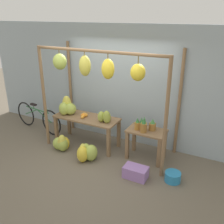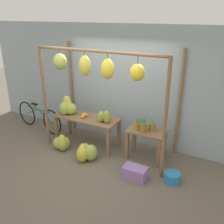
# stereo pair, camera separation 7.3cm
# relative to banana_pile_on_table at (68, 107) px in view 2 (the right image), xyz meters

# --- Properties ---
(ground_plane) EXTENTS (20.00, 20.00, 0.00)m
(ground_plane) POSITION_rel_banana_pile_on_table_xyz_m (1.07, -0.71, -0.89)
(ground_plane) COLOR #665B4C
(shop_wall_back) EXTENTS (8.00, 0.08, 2.80)m
(shop_wall_back) POSITION_rel_banana_pile_on_table_xyz_m (1.07, 0.74, 0.51)
(shop_wall_back) COLOR #99A8B2
(shop_wall_back) RESTS_ON ground_plane
(stall_awning) EXTENTS (2.93, 1.18, 2.36)m
(stall_awning) POSITION_rel_banana_pile_on_table_xyz_m (1.03, -0.20, 0.89)
(stall_awning) COLOR brown
(stall_awning) RESTS_ON ground_plane
(display_table_main) EXTENTS (1.55, 0.61, 0.72)m
(display_table_main) POSITION_rel_banana_pile_on_table_xyz_m (0.51, 0.05, -0.29)
(display_table_main) COLOR brown
(display_table_main) RESTS_ON ground_plane
(display_table_side) EXTENTS (0.82, 0.50, 0.68)m
(display_table_side) POSITION_rel_banana_pile_on_table_xyz_m (1.99, 0.11, -0.38)
(display_table_side) COLOR brown
(display_table_side) RESTS_ON ground_plane
(banana_pile_on_table) EXTENTS (0.47, 0.44, 0.44)m
(banana_pile_on_table) POSITION_rel_banana_pile_on_table_xyz_m (0.00, 0.00, 0.00)
(banana_pile_on_table) COLOR #9EB247
(banana_pile_on_table) RESTS_ON display_table_main
(orange_pile) EXTENTS (0.15, 0.23, 0.09)m
(orange_pile) POSITION_rel_banana_pile_on_table_xyz_m (0.46, 0.02, -0.13)
(orange_pile) COLOR orange
(orange_pile) RESTS_ON display_table_main
(pineapple_cluster) EXTENTS (0.43, 0.32, 0.34)m
(pineapple_cluster) POSITION_rel_banana_pile_on_table_xyz_m (1.95, 0.06, -0.09)
(pineapple_cluster) COLOR olive
(pineapple_cluster) RESTS_ON display_table_side
(banana_pile_ground_left) EXTENTS (0.45, 0.39, 0.41)m
(banana_pile_ground_left) POSITION_rel_banana_pile_on_table_xyz_m (0.14, -0.46, -0.72)
(banana_pile_ground_left) COLOR #9EB247
(banana_pile_ground_left) RESTS_ON ground_plane
(banana_pile_ground_right) EXTENTS (0.47, 0.48, 0.39)m
(banana_pile_ground_right) POSITION_rel_banana_pile_on_table_xyz_m (0.88, -0.57, -0.71)
(banana_pile_ground_right) COLOR #9EB247
(banana_pile_ground_right) RESTS_ON ground_plane
(fruit_crate_white) EXTENTS (0.46, 0.29, 0.23)m
(fruit_crate_white) POSITION_rel_banana_pile_on_table_xyz_m (2.07, -0.65, -0.78)
(fruit_crate_white) COLOR #9970B7
(fruit_crate_white) RESTS_ON ground_plane
(blue_bucket) EXTENTS (0.30, 0.30, 0.19)m
(blue_bucket) POSITION_rel_banana_pile_on_table_xyz_m (2.74, -0.43, -0.80)
(blue_bucket) COLOR teal
(blue_bucket) RESTS_ON ground_plane
(parked_bicycle) EXTENTS (1.74, 0.29, 0.73)m
(parked_bicycle) POSITION_rel_banana_pile_on_table_xyz_m (-1.12, 0.13, -0.53)
(parked_bicycle) COLOR black
(parked_bicycle) RESTS_ON ground_plane
(papaya_pile) EXTENTS (0.33, 0.28, 0.29)m
(papaya_pile) POSITION_rel_banana_pile_on_table_xyz_m (1.05, -0.01, -0.04)
(papaya_pile) COLOR gold
(papaya_pile) RESTS_ON display_table_main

